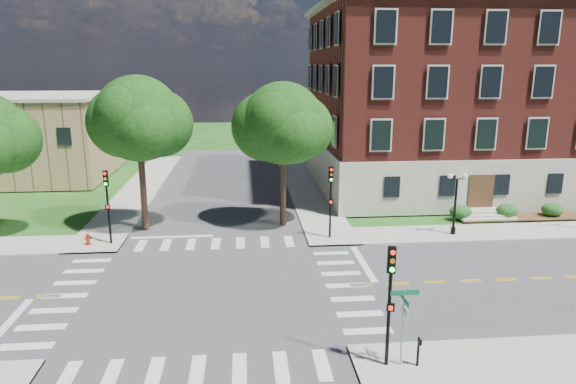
{
  "coord_description": "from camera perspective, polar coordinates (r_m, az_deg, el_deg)",
  "views": [
    {
      "loc": [
        1.93,
        -24.71,
        11.34
      ],
      "look_at": [
        4.79,
        7.91,
        3.2
      ],
      "focal_mm": 32.0,
      "sensor_mm": 36.0,
      "label": 1
    }
  ],
  "objects": [
    {
      "name": "tree_c",
      "position": [
        36.15,
        -16.3,
        7.81
      ],
      "size": [
        5.78,
        5.78,
        10.61
      ],
      "color": "#2E2117",
      "rests_on": "ground"
    },
    {
      "name": "secondary_building",
      "position": [
        60.13,
        -28.56,
        5.52
      ],
      "size": [
        20.4,
        15.4,
        8.3
      ],
      "color": "#9C8456",
      "rests_on": "ground"
    },
    {
      "name": "stop_bar_east",
      "position": [
        30.72,
        8.35,
        -7.86
      ],
      "size": [
        0.4,
        5.5,
        0.0
      ],
      "primitive_type": "cube",
      "color": "silver",
      "rests_on": "ground"
    },
    {
      "name": "street_sign_pole",
      "position": [
        20.21,
        12.72,
        -12.95
      ],
      "size": [
        1.1,
        1.1,
        3.1
      ],
      "color": "gray",
      "rests_on": "ground"
    },
    {
      "name": "fire_hydrant",
      "position": [
        35.36,
        -21.34,
        -4.95
      ],
      "size": [
        0.35,
        0.35,
        0.75
      ],
      "color": "maroon",
      "rests_on": "ground"
    },
    {
      "name": "traffic_signal_ne",
      "position": [
        33.72,
        4.77,
        -0.09
      ],
      "size": [
        0.37,
        0.43,
        4.8
      ],
      "color": "black",
      "rests_on": "ground"
    },
    {
      "name": "ground",
      "position": [
        27.26,
        -8.77,
        -10.8
      ],
      "size": [
        160.0,
        160.0,
        0.0
      ],
      "primitive_type": "plane",
      "color": "#1B4D15",
      "rests_on": "ground"
    },
    {
      "name": "twin_lamp_west",
      "position": [
        36.22,
        18.12,
        -0.84
      ],
      "size": [
        1.36,
        0.36,
        4.23
      ],
      "color": "black",
      "rests_on": "ground"
    },
    {
      "name": "main_building",
      "position": [
        51.74,
        20.55,
        9.76
      ],
      "size": [
        30.6,
        22.4,
        16.5
      ],
      "color": "#B7B4A2",
      "rests_on": "ground"
    },
    {
      "name": "crosswalk_east",
      "position": [
        27.7,
        6.51,
        -10.31
      ],
      "size": [
        2.2,
        10.2,
        0.02
      ],
      "primitive_type": null,
      "color": "silver",
      "rests_on": "ground"
    },
    {
      "name": "tree_d",
      "position": [
        35.81,
        -0.58,
        7.6
      ],
      "size": [
        5.75,
        5.75,
        10.15
      ],
      "color": "#2E2117",
      "rests_on": "ground"
    },
    {
      "name": "road_ns",
      "position": [
        27.26,
        -8.77,
        -10.79
      ],
      "size": [
        12.0,
        90.0,
        0.01
      ],
      "primitive_type": "cube",
      "color": "#3D3D3F",
      "rests_on": "ground"
    },
    {
      "name": "push_button_post",
      "position": [
        21.0,
        14.29,
        -16.65
      ],
      "size": [
        0.14,
        0.21,
        1.2
      ],
      "color": "black",
      "rests_on": "ground"
    },
    {
      "name": "road_ew",
      "position": [
        27.26,
        -8.77,
        -10.79
      ],
      "size": [
        90.0,
        12.0,
        0.01
      ],
      "primitive_type": "cube",
      "color": "#3D3D3F",
      "rests_on": "ground"
    },
    {
      "name": "shrub_row",
      "position": [
        44.92,
        29.16,
        -2.48
      ],
      "size": [
        18.0,
        2.0,
        1.3
      ],
      "primitive_type": null,
      "color": "#1D4316",
      "rests_on": "ground"
    },
    {
      "name": "sidewalk_ne",
      "position": [
        43.76,
        13.07,
        -1.35
      ],
      "size": [
        34.0,
        34.0,
        0.12
      ],
      "color": "#9E9B93",
      "rests_on": "ground"
    },
    {
      "name": "sidewalk_nw",
      "position": [
        45.1,
        -27.4,
        -2.13
      ],
      "size": [
        34.0,
        34.0,
        0.12
      ],
      "color": "#9E9B93",
      "rests_on": "ground"
    },
    {
      "name": "traffic_signal_se",
      "position": [
        19.72,
        11.27,
        -10.76
      ],
      "size": [
        0.37,
        0.43,
        4.8
      ],
      "color": "black",
      "rests_on": "ground"
    },
    {
      "name": "traffic_signal_nw",
      "position": [
        34.39,
        -19.45,
        -0.57
      ],
      "size": [
        0.37,
        0.44,
        4.8
      ],
      "color": "black",
      "rests_on": "ground"
    }
  ]
}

